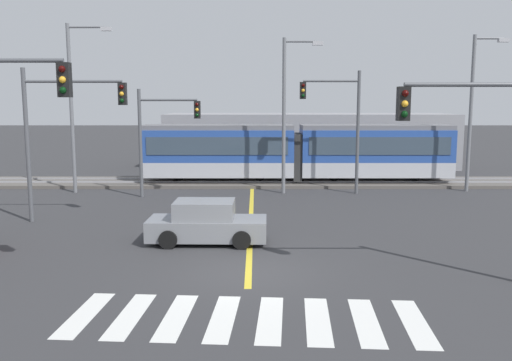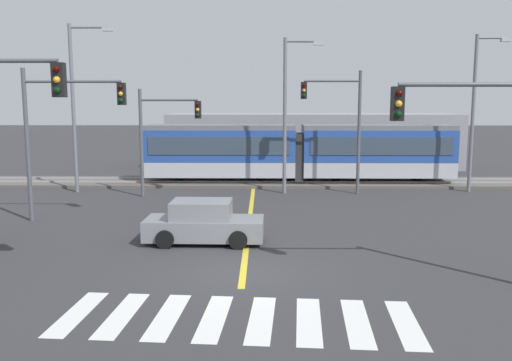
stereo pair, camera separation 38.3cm
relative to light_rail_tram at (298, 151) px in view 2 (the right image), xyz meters
The scene contains 23 objects.
ground_plane 17.67m from the light_rail_tram, 98.84° to the right, with size 200.00×200.00×0.00m, color #333335.
track_bed 3.33m from the light_rail_tram, behind, with size 120.00×4.00×0.18m, color #56514C.
rail_near 3.33m from the light_rail_tram, 165.19° to the right, with size 120.00×0.08×0.10m, color #939399.
rail_far 3.33m from the light_rail_tram, 164.94° to the left, with size 120.00×0.08×0.10m, color #939399.
light_rail_tram is the anchor object (origin of this frame).
crosswalk_stripe_0 21.67m from the light_rail_tram, 107.65° to the right, with size 0.56×2.80×0.01m, color silver.
crosswalk_stripe_1 21.43m from the light_rail_tram, 104.78° to the right, with size 0.56×2.80×0.01m, color silver.
crosswalk_stripe_2 21.25m from the light_rail_tram, 101.85° to the right, with size 0.56×2.80×0.01m, color silver.
crosswalk_stripe_3 21.13m from the light_rail_tram, 98.88° to the right, with size 0.56×2.80×0.01m, color silver.
crosswalk_stripe_4 21.06m from the light_rail_tram, 95.89° to the right, with size 0.56×2.80×0.01m, color silver.
crosswalk_stripe_5 21.05m from the light_rail_tram, 92.88° to the right, with size 0.56×2.80×0.01m, color silver.
crosswalk_stripe_6 21.09m from the light_rail_tram, 89.88° to the right, with size 0.56×2.80×0.01m, color silver.
crosswalk_stripe_7 21.20m from the light_rail_tram, 86.89° to the right, with size 0.56×2.80×0.01m, color silver.
lane_centre_line 10.94m from the light_rail_tram, 104.54° to the right, with size 0.20×16.82×0.01m, color gold.
sedan_crossing 14.64m from the light_rail_tram, 106.86° to the right, with size 4.24×1.99×1.52m.
traffic_light_mid_left 15.03m from the light_rail_tram, 134.92° to the right, with size 4.25×0.38×6.36m.
traffic_light_near_right 18.77m from the light_rail_tram, 78.76° to the right, with size 3.75×0.38×5.76m.
traffic_light_far_left 8.86m from the light_rail_tram, 148.26° to the right, with size 3.25×0.38×5.64m.
traffic_light_far_right 4.60m from the light_rail_tram, 59.86° to the right, with size 3.25×0.38×6.63m.
street_lamp_west 13.07m from the light_rail_tram, 165.57° to the right, with size 2.44×0.28×9.12m.
street_lamp_centre 4.39m from the light_rail_tram, 102.85° to the right, with size 2.15×0.28×8.35m.
street_lamp_east 10.31m from the light_rail_tram, 15.89° to the right, with size 1.93×0.28×8.58m.
building_backdrop_far 9.39m from the light_rail_tram, 80.12° to the left, with size 21.84×6.00×4.07m, color gray.
Camera 2 is at (0.60, -15.45, 5.00)m, focal length 38.00 mm.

